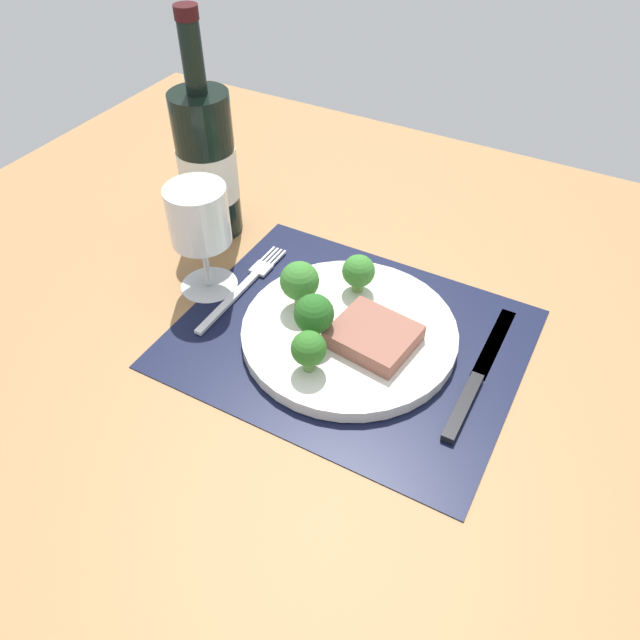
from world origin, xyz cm
name	(u,v)px	position (x,y,z in cm)	size (l,w,h in cm)	color
ground_plane	(349,347)	(0.00, 0.00, -1.50)	(140.00, 110.00, 3.00)	#996D42
placemat	(349,338)	(0.00, 0.00, 0.15)	(40.40, 32.96, 0.30)	black
plate	(349,332)	(0.00, 0.00, 1.10)	(25.89, 25.89, 1.60)	silver
steak	(374,336)	(3.51, -0.89, 2.94)	(9.14, 8.07, 2.07)	#8C5647
broccoli_back_left	(359,272)	(-2.21, 6.69, 4.87)	(4.12, 4.12, 5.12)	#6B994C
broccoli_front_edge	(309,349)	(-1.00, -8.05, 5.04)	(3.94, 3.94, 5.21)	#5B8942
broccoli_center	(314,315)	(-2.85, -3.56, 5.65)	(4.62, 4.62, 6.17)	#6B994C
broccoli_near_steak	(300,282)	(-7.10, 0.54, 5.80)	(4.75, 4.75, 6.38)	#6B994C
fork	(243,287)	(-16.32, 1.42, 0.55)	(2.40, 19.20, 0.50)	silver
knife	(476,380)	(15.70, 0.53, 0.60)	(1.80, 23.00, 0.80)	black
wine_bottle	(207,164)	(-27.77, 11.24, 10.67)	(8.08, 8.08, 30.90)	black
wine_glass	(198,223)	(-20.79, -0.31, 10.14)	(7.51, 7.51, 14.84)	silver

